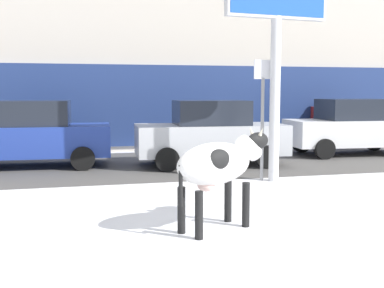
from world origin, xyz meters
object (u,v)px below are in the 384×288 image
(street_sign, at_px, (262,110))
(car_silver_sedan, at_px, (211,133))
(car_white_sedan, at_px, (352,127))
(pedestrian_far_left, at_px, (364,123))
(cow_holstein, at_px, (218,165))
(car_blue_sedan, at_px, (33,134))
(pedestrian_by_cars, at_px, (316,124))
(pedestrian_near_billboard, at_px, (353,123))

(street_sign, bearing_deg, car_silver_sedan, 101.34)
(car_white_sedan, height_order, street_sign, street_sign)
(car_white_sedan, height_order, pedestrian_far_left, car_white_sedan)
(cow_holstein, bearing_deg, pedestrian_far_left, 47.39)
(car_silver_sedan, bearing_deg, car_blue_sedan, 169.70)
(pedestrian_by_cars, relative_size, street_sign, 0.61)
(car_silver_sedan, xyz_separation_m, car_white_sedan, (5.16, 1.09, 0.00))
(car_blue_sedan, xyz_separation_m, car_silver_sedan, (4.87, -0.88, 0.00))
(pedestrian_near_billboard, height_order, pedestrian_by_cars, same)
(car_white_sedan, bearing_deg, street_sign, -141.84)
(cow_holstein, bearing_deg, car_white_sedan, 46.87)
(pedestrian_by_cars, bearing_deg, car_white_sedan, -88.36)
(pedestrian_by_cars, bearing_deg, car_silver_sedan, -146.54)
(pedestrian_near_billboard, relative_size, pedestrian_far_left, 1.00)
(car_white_sedan, relative_size, pedestrian_by_cars, 2.48)
(car_silver_sedan, relative_size, street_sign, 1.52)
(pedestrian_by_cars, xyz_separation_m, pedestrian_far_left, (2.03, 0.00, 0.00))
(car_blue_sedan, bearing_deg, street_sign, -32.62)
(car_blue_sedan, bearing_deg, car_silver_sedan, -10.30)
(street_sign, bearing_deg, pedestrian_near_billboard, 44.08)
(car_blue_sedan, xyz_separation_m, pedestrian_far_left, (12.00, 2.48, -0.03))
(pedestrian_near_billboard, relative_size, pedestrian_by_cars, 1.00)
(pedestrian_near_billboard, bearing_deg, car_white_sedan, -122.89)
(cow_holstein, height_order, pedestrian_by_cars, pedestrian_by_cars)
(cow_holstein, xyz_separation_m, car_blue_sedan, (-3.19, 7.09, -0.09))
(car_blue_sedan, relative_size, car_silver_sedan, 1.00)
(car_silver_sedan, bearing_deg, street_sign, -78.66)
(car_white_sedan, relative_size, street_sign, 1.52)
(pedestrian_far_left, bearing_deg, car_silver_sedan, -154.71)
(car_white_sedan, xyz_separation_m, pedestrian_far_left, (1.97, 2.27, -0.03))
(cow_holstein, xyz_separation_m, pedestrian_far_left, (8.81, 9.58, -0.12))
(car_blue_sedan, height_order, pedestrian_near_billboard, car_blue_sedan)
(pedestrian_far_left, xyz_separation_m, street_sign, (-6.62, -5.93, 0.79))
(car_silver_sedan, xyz_separation_m, street_sign, (0.51, -2.56, 0.76))
(cow_holstein, height_order, car_white_sedan, car_white_sedan)
(car_white_sedan, height_order, pedestrian_near_billboard, car_white_sedan)
(cow_holstein, relative_size, car_silver_sedan, 0.44)
(cow_holstein, xyz_separation_m, pedestrian_near_billboard, (8.31, 9.58, -0.12))
(cow_holstein, relative_size, pedestrian_far_left, 1.08)
(pedestrian_far_left, bearing_deg, car_white_sedan, -130.85)
(car_blue_sedan, height_order, car_silver_sedan, same)
(pedestrian_by_cars, bearing_deg, street_sign, -127.71)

